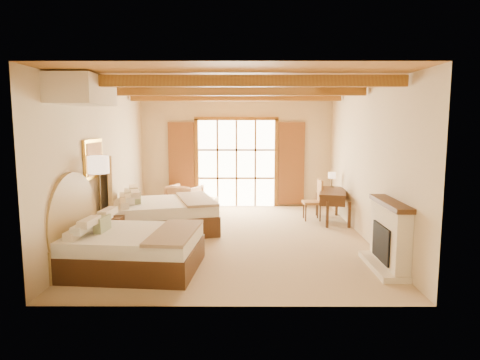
{
  "coord_description": "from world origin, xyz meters",
  "views": [
    {
      "loc": [
        0.14,
        -8.94,
        2.45
      ],
      "look_at": [
        0.11,
        0.2,
        1.21
      ],
      "focal_mm": 32.0,
      "sensor_mm": 36.0,
      "label": 1
    }
  ],
  "objects_px": {
    "nightstand": "(110,232)",
    "desk": "(332,205)",
    "bed_near": "(123,245)",
    "armchair": "(185,198)",
    "bed_far": "(154,212)"
  },
  "relations": [
    {
      "from": "nightstand",
      "to": "armchair",
      "type": "bearing_deg",
      "value": 71.39
    },
    {
      "from": "bed_far",
      "to": "desk",
      "type": "xyz_separation_m",
      "value": [
        4.21,
        1.03,
        -0.04
      ]
    },
    {
      "from": "bed_near",
      "to": "bed_far",
      "type": "xyz_separation_m",
      "value": [
        0.02,
        2.51,
        0.03
      ]
    },
    {
      "from": "bed_far",
      "to": "bed_near",
      "type": "bearing_deg",
      "value": -106.89
    },
    {
      "from": "bed_near",
      "to": "nightstand",
      "type": "distance_m",
      "value": 1.45
    },
    {
      "from": "nightstand",
      "to": "desk",
      "type": "bearing_deg",
      "value": 23.28
    },
    {
      "from": "armchair",
      "to": "desk",
      "type": "xyz_separation_m",
      "value": [
        3.82,
        -1.11,
        0.04
      ]
    },
    {
      "from": "bed_near",
      "to": "armchair",
      "type": "height_order",
      "value": "bed_near"
    },
    {
      "from": "bed_near",
      "to": "desk",
      "type": "distance_m",
      "value": 5.52
    },
    {
      "from": "nightstand",
      "to": "desk",
      "type": "height_order",
      "value": "desk"
    },
    {
      "from": "bed_near",
      "to": "desk",
      "type": "xyz_separation_m",
      "value": [
        4.24,
        3.54,
        -0.01
      ]
    },
    {
      "from": "bed_near",
      "to": "armchair",
      "type": "distance_m",
      "value": 4.67
    },
    {
      "from": "armchair",
      "to": "desk",
      "type": "distance_m",
      "value": 3.97
    },
    {
      "from": "bed_near",
      "to": "bed_far",
      "type": "relative_size",
      "value": 0.83
    },
    {
      "from": "armchair",
      "to": "bed_near",
      "type": "bearing_deg",
      "value": 105.47
    }
  ]
}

